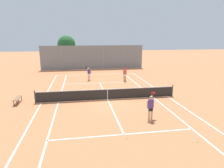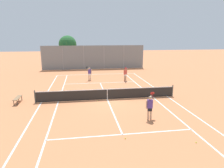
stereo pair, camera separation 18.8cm
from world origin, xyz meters
name	(u,v)px [view 2 (the right image)]	position (x,y,z in m)	size (l,w,h in m)	color
ground_plane	(107,99)	(0.00, 0.00, 0.00)	(120.00, 120.00, 0.00)	#CC7A4C
court_line_markings	(107,99)	(0.00, 0.00, 0.00)	(11.10, 23.90, 0.01)	white
tennis_net	(107,94)	(0.00, 0.00, 0.51)	(12.00, 0.10, 1.07)	#474C47
player_near_side	(150,106)	(2.15, -4.69, 0.93)	(0.72, 0.72, 1.77)	#D8A884
player_far_left	(89,73)	(-1.15, 8.11, 0.93)	(0.74, 0.72, 1.77)	beige
player_far_right	(125,73)	(3.14, 7.00, 0.93)	(0.49, 0.86, 1.77)	tan
loose_tennis_ball_0	(98,101)	(-0.88, -0.35, 0.03)	(0.07, 0.07, 0.07)	#D1DB33
loose_tennis_ball_1	(125,138)	(0.04, -6.91, 0.03)	(0.07, 0.07, 0.07)	#D1DB33
loose_tennis_ball_2	(196,142)	(3.55, -7.88, 0.03)	(0.07, 0.07, 0.07)	#D1DB33
loose_tennis_ball_3	(96,78)	(-0.33, 9.29, 0.03)	(0.07, 0.07, 0.07)	#D1DB33
loose_tennis_ball_4	(89,83)	(-1.29, 6.19, 0.03)	(0.07, 0.07, 0.07)	#D1DB33
loose_tennis_ball_5	(128,78)	(3.83, 8.47, 0.03)	(0.07, 0.07, 0.07)	#D1DB33
courtside_bench	(18,98)	(-7.36, 0.23, 0.41)	(0.36, 1.50, 0.47)	olive
back_fence	(94,57)	(0.00, 16.67, 1.95)	(16.78, 0.08, 3.90)	gray
tree_behind_left	(68,45)	(-4.31, 19.78, 3.89)	(3.05, 3.05, 5.48)	brown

